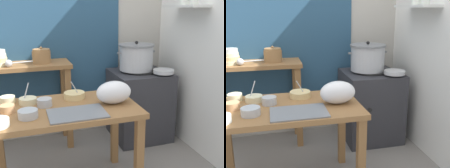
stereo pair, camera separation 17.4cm
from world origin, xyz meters
The scene contains 17 objects.
wall_back centered at (0.08, 1.10, 1.30)m, with size 4.40×0.12×2.60m.
wall_right centered at (1.40, 0.20, 1.30)m, with size 0.30×3.20×2.60m.
prep_table centered at (-0.01, -0.03, 0.61)m, with size 1.10×0.66×0.72m.
back_shelf_table centered at (-0.29, 0.83, 0.68)m, with size 0.96×0.40×0.90m.
stove_block centered at (0.94, 0.70, 0.38)m, with size 0.60×0.61×0.78m.
steamer_pot centered at (0.90, 0.72, 0.92)m, with size 0.43×0.38×0.32m.
clay_pot centered at (-0.09, 0.83, 0.97)m, with size 0.18×0.18×0.16m.
ladle centered at (-0.39, 0.72, 0.94)m, with size 0.26×0.08×0.07m.
serving_tray centered at (0.05, -0.20, 0.72)m, with size 0.40×0.28×0.01m, color slate.
plastic_bag centered at (0.37, -0.07, 0.81)m, with size 0.28×0.18×0.18m, color white.
wide_pan centered at (1.11, 0.49, 0.80)m, with size 0.22×0.22×0.04m, color #B7BABF.
prep_bowl_0 centered at (-0.26, 0.13, 0.75)m, with size 0.13×0.13×0.16m.
prep_bowl_1 centered at (-0.41, -0.01, 0.75)m, with size 0.10×0.10×0.05m.
prep_bowl_2 centered at (0.10, 0.15, 0.75)m, with size 0.17×0.17×0.15m.
prep_bowl_3 centered at (-0.15, 0.04, 0.75)m, with size 0.11×0.11×0.06m.
prep_bowl_4 centered at (-0.27, -0.16, 0.75)m, with size 0.13×0.13×0.06m.
prep_bowl_6 centered at (-0.41, 0.19, 0.75)m, with size 0.11×0.11×0.06m.
Camera 1 is at (-0.28, -1.96, 1.44)m, focal length 43.87 mm.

